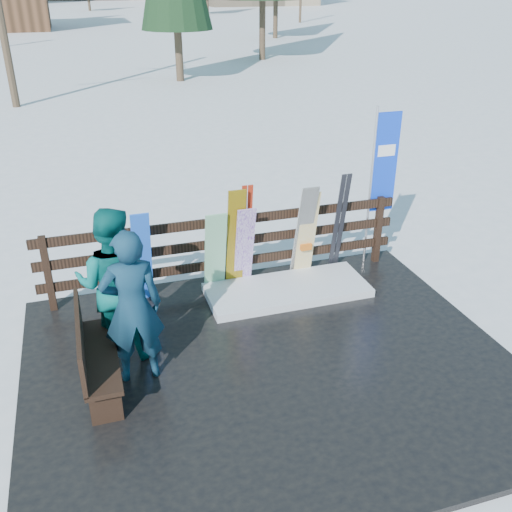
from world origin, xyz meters
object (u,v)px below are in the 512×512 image
object	(u,v)px
snowboard_2	(236,240)
bench	(92,352)
person_front	(132,307)
rental_flag	(382,169)
snowboard_4	(304,233)
snowboard_0	(142,258)
person_back	(114,283)
snowboard_1	(215,252)
snowboard_3	(244,248)
snowboard_5	(307,235)

from	to	relation	value
snowboard_2	bench	bearing A→B (deg)	-140.62
snowboard_2	person_front	bearing A→B (deg)	-134.96
rental_flag	snowboard_4	bearing A→B (deg)	-169.08
person_front	snowboard_2	bearing A→B (deg)	-135.39
snowboard_0	person_back	distance (m)	1.22
bench	rental_flag	world-z (taller)	rental_flag
snowboard_1	snowboard_3	world-z (taller)	snowboard_3
bench	snowboard_2	bearing A→B (deg)	39.38
snowboard_0	person_back	size ratio (longest dim) A/B	0.76
snowboard_2	snowboard_3	xyz separation A→B (m)	(0.13, 0.00, -0.15)
bench	snowboard_5	distance (m)	3.80
snowboard_5	person_back	size ratio (longest dim) A/B	0.77
snowboard_2	snowboard_3	world-z (taller)	snowboard_2
snowboard_1	snowboard_3	distance (m)	0.45
bench	snowboard_2	world-z (taller)	snowboard_2
snowboard_1	person_front	world-z (taller)	person_front
snowboard_4	snowboard_5	world-z (taller)	snowboard_4
snowboard_3	person_back	distance (m)	2.29
bench	snowboard_4	distance (m)	3.76
snowboard_1	rental_flag	size ratio (longest dim) A/B	0.52
rental_flag	person_back	size ratio (longest dim) A/B	1.33
bench	snowboard_5	size ratio (longest dim) A/B	0.99
bench	person_front	bearing A→B (deg)	11.82
bench	snowboard_5	world-z (taller)	snowboard_5
rental_flag	snowboard_3	bearing A→B (deg)	-173.46
bench	snowboard_0	xyz separation A→B (m)	(0.82, 1.80, 0.22)
bench	person_back	xyz separation A→B (m)	(0.35, 0.70, 0.47)
snowboard_4	person_front	world-z (taller)	person_front
bench	person_back	world-z (taller)	person_back
bench	snowboard_4	bearing A→B (deg)	28.74
snowboard_0	person_back	xyz separation A→B (m)	(-0.47, -1.10, 0.25)
snowboard_3	rental_flag	bearing A→B (deg)	6.54
snowboard_5	person_front	size ratio (longest dim) A/B	0.79
snowboard_5	bench	bearing A→B (deg)	-151.61
snowboard_3	snowboard_5	world-z (taller)	snowboard_5
person_front	snowboard_4	bearing A→B (deg)	-149.07
snowboard_2	person_front	world-z (taller)	person_front
person_back	snowboard_2	bearing A→B (deg)	-129.85
snowboard_0	snowboard_2	size ratio (longest dim) A/B	0.89
snowboard_0	snowboard_3	xyz separation A→B (m)	(1.52, 0.00, -0.05)
person_front	rental_flag	bearing A→B (deg)	-155.25
snowboard_0	snowboard_5	bearing A→B (deg)	-0.00
rental_flag	person_front	bearing A→B (deg)	-154.81
bench	snowboard_0	distance (m)	1.99
snowboard_0	person_front	xyz separation A→B (m)	(-0.31, -1.70, 0.22)
bench	snowboard_5	xyz separation A→B (m)	(3.34, 1.80, 0.23)
snowboard_2	snowboard_4	world-z (taller)	snowboard_2
snowboard_3	snowboard_4	size ratio (longest dim) A/B	0.85
snowboard_2	person_back	size ratio (longest dim) A/B	0.86
snowboard_1	snowboard_5	size ratio (longest dim) A/B	0.90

